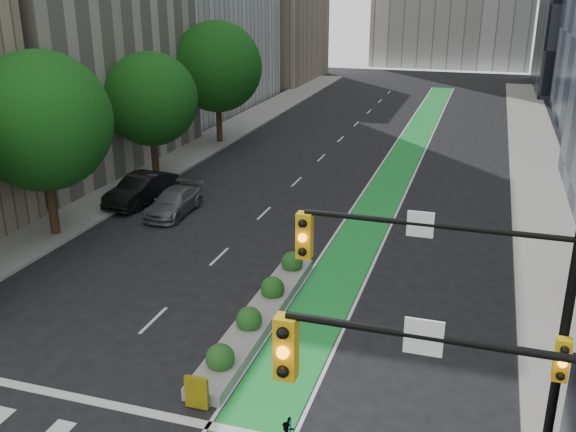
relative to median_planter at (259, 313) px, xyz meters
The scene contains 10 objects.
sidewalk_left 22.18m from the median_planter, 125.89° to the left, with size 3.60×90.00×0.15m, color gray.
sidewalk_right 20.86m from the median_planter, 59.45° to the left, with size 3.60×90.00×0.15m, color gray.
bike_lane_paint 23.04m from the median_planter, 85.52° to the left, with size 2.20×70.00×0.01m, color green.
tree_mid 14.16m from the median_planter, 157.87° to the left, with size 6.40×6.40×8.78m.
tree_midfar 19.84m from the median_planter, 129.19° to the left, with size 5.60×5.60×7.76m.
tree_far 28.29m from the median_planter, 116.05° to the left, with size 6.60×6.60×9.00m.
signal_right 10.89m from the median_planter, 41.32° to the right, with size 5.82×0.51×7.20m.
median_planter is the anchor object (origin of this frame).
parked_car_left_mid 15.03m from the median_planter, 135.41° to the left, with size 1.71×4.90×1.61m, color black.
parked_car_left_far 12.57m from the median_planter, 130.72° to the left, with size 1.82×4.47×1.30m, color #5A5C5F.
Camera 1 is at (8.26, -12.06, 11.45)m, focal length 40.00 mm.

